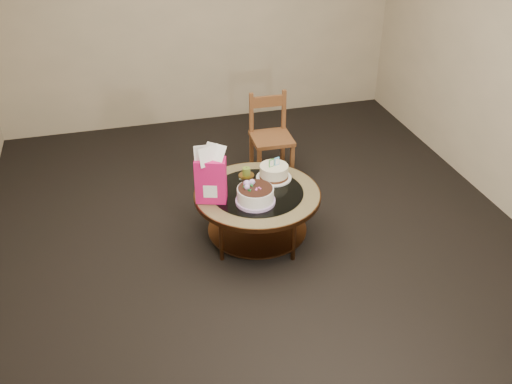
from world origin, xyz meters
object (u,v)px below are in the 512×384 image
object	(u,v)px
gift_bag	(211,174)
decorated_cake	(255,196)
dining_chair	(271,136)
cream_cake	(274,172)
coffee_table	(257,200)

from	to	relation	value
gift_bag	decorated_cake	bearing A→B (deg)	-2.39
gift_bag	dining_chair	distance (m)	1.33
decorated_cake	cream_cake	size ratio (longest dim) A/B	1.06
coffee_table	dining_chair	bearing A→B (deg)	67.97
coffee_table	gift_bag	size ratio (longest dim) A/B	2.18
decorated_cake	gift_bag	distance (m)	0.38
coffee_table	decorated_cake	world-z (taller)	decorated_cake
decorated_cake	gift_bag	size ratio (longest dim) A/B	0.67
coffee_table	cream_cake	size ratio (longest dim) A/B	3.47
cream_cake	dining_chair	world-z (taller)	dining_chair
decorated_cake	cream_cake	distance (m)	0.40
coffee_table	decorated_cake	bearing A→B (deg)	-111.46
cream_cake	dining_chair	size ratio (longest dim) A/B	0.36
decorated_cake	gift_bag	bearing A→B (deg)	159.65
gift_bag	cream_cake	bearing A→B (deg)	37.12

